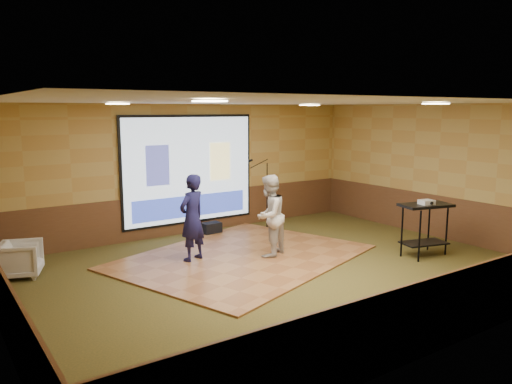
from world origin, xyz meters
TOP-DOWN VIEW (x-y plane):
  - ground at (0.00, 0.00)m, footprint 9.00×9.00m
  - room_shell at (0.00, 0.00)m, footprint 9.04×7.04m
  - wainscot_back at (0.00, 3.48)m, footprint 9.00×0.04m
  - wainscot_front at (0.00, -3.48)m, footprint 9.00×0.04m
  - wainscot_left at (-4.48, 0.00)m, footprint 0.04×7.00m
  - wainscot_right at (4.48, 0.00)m, footprint 0.04×7.00m
  - projector_screen at (0.00, 3.44)m, footprint 3.32×0.06m
  - downlight_nw at (-2.20, 1.80)m, footprint 0.32×0.32m
  - downlight_ne at (2.20, 1.80)m, footprint 0.32×0.32m
  - downlight_sw at (-2.20, -1.50)m, footprint 0.32×0.32m
  - downlight_se at (2.20, -1.50)m, footprint 0.32×0.32m
  - dance_floor at (-0.09, 1.05)m, footprint 5.50×4.80m
  - player_left at (-1.01, 1.38)m, footprint 0.70×0.58m
  - player_right at (0.37, 0.80)m, footprint 0.97×0.89m
  - av_table at (2.96, -0.85)m, footprint 0.99×0.52m
  - projector at (2.92, -0.89)m, footprint 0.31×0.27m
  - mic_stand at (1.68, 2.79)m, footprint 0.68×0.28m
  - banquet_chair at (-3.87, 2.29)m, footprint 0.87×0.86m
  - duffel_bag at (0.33, 3.06)m, footprint 0.45×0.31m

SIDE VIEW (x-z plane):
  - ground at x=0.00m, z-range 0.00..0.00m
  - dance_floor at x=-0.09m, z-range 0.00..0.03m
  - duffel_bag at x=0.33m, z-range 0.00..0.27m
  - banquet_chair at x=-3.87m, z-range 0.00..0.62m
  - wainscot_back at x=0.00m, z-range 0.00..0.95m
  - wainscot_front at x=0.00m, z-range 0.00..0.95m
  - wainscot_left at x=-4.48m, z-range 0.00..0.95m
  - wainscot_right at x=4.48m, z-range 0.00..0.95m
  - mic_stand at x=1.68m, z-range -0.37..1.36m
  - av_table at x=2.96m, z-range 0.23..1.27m
  - player_right at x=0.37m, z-range 0.03..1.63m
  - player_left at x=-1.01m, z-range 0.03..1.68m
  - projector at x=2.92m, z-range 1.05..1.14m
  - projector_screen at x=0.00m, z-range 0.21..2.73m
  - room_shell at x=0.00m, z-range 0.58..3.60m
  - downlight_nw at x=-2.20m, z-range 2.96..2.98m
  - downlight_ne at x=2.20m, z-range 2.96..2.98m
  - downlight_sw at x=-2.20m, z-range 2.96..2.98m
  - downlight_se at x=2.20m, z-range 2.96..2.98m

